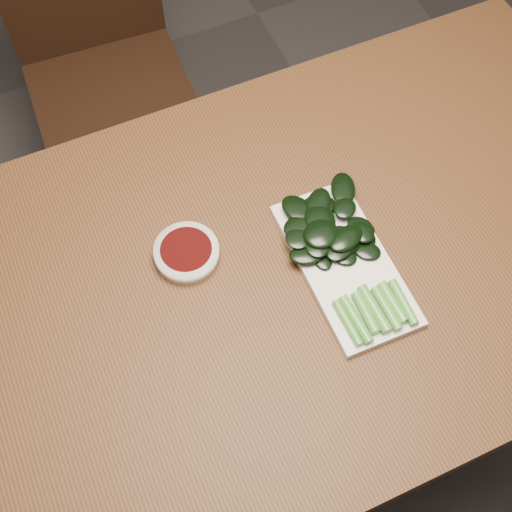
{
  "coord_description": "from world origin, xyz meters",
  "views": [
    {
      "loc": [
        -0.27,
        -0.5,
        1.79
      ],
      "look_at": [
        -0.03,
        0.03,
        0.76
      ],
      "focal_mm": 50.0,
      "sensor_mm": 36.0,
      "label": 1
    }
  ],
  "objects_px": {
    "chair_far": "(101,61)",
    "serving_plate": "(345,264)",
    "sauce_bowl": "(187,253)",
    "gai_lan": "(336,244)",
    "table": "(281,286)"
  },
  "relations": [
    {
      "from": "chair_far",
      "to": "table",
      "type": "bearing_deg",
      "value": -80.3
    },
    {
      "from": "table",
      "to": "sauce_bowl",
      "type": "relative_size",
      "value": 12.95
    },
    {
      "from": "gai_lan",
      "to": "chair_far",
      "type": "bearing_deg",
      "value": 102.31
    },
    {
      "from": "chair_far",
      "to": "sauce_bowl",
      "type": "xyz_separation_m",
      "value": [
        -0.04,
        -0.76,
        0.28
      ]
    },
    {
      "from": "table",
      "to": "sauce_bowl",
      "type": "distance_m",
      "value": 0.18
    },
    {
      "from": "sauce_bowl",
      "to": "serving_plate",
      "type": "relative_size",
      "value": 0.36
    },
    {
      "from": "table",
      "to": "serving_plate",
      "type": "distance_m",
      "value": 0.13
    },
    {
      "from": "chair_far",
      "to": "serving_plate",
      "type": "relative_size",
      "value": 2.95
    },
    {
      "from": "serving_plate",
      "to": "sauce_bowl",
      "type": "bearing_deg",
      "value": 152.01
    },
    {
      "from": "sauce_bowl",
      "to": "serving_plate",
      "type": "bearing_deg",
      "value": -27.99
    },
    {
      "from": "serving_plate",
      "to": "gai_lan",
      "type": "height_order",
      "value": "gai_lan"
    },
    {
      "from": "sauce_bowl",
      "to": "gai_lan",
      "type": "distance_m",
      "value": 0.25
    },
    {
      "from": "chair_far",
      "to": "gai_lan",
      "type": "bearing_deg",
      "value": -74.29
    },
    {
      "from": "serving_plate",
      "to": "table",
      "type": "bearing_deg",
      "value": 155.72
    },
    {
      "from": "chair_far",
      "to": "serving_plate",
      "type": "height_order",
      "value": "chair_far"
    }
  ]
}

